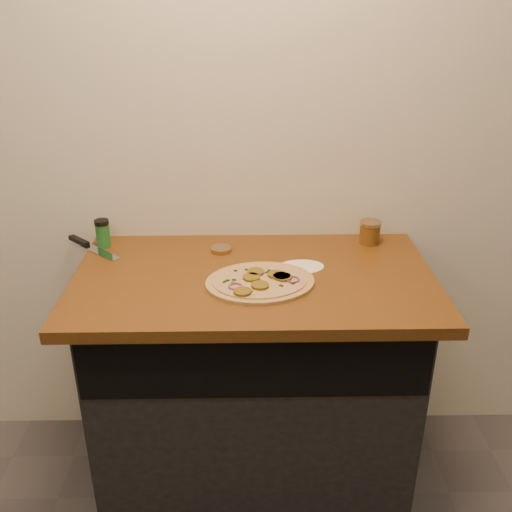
{
  "coord_description": "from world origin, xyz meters",
  "views": [
    {
      "loc": [
        -0.02,
        -0.27,
        1.76
      ],
      "look_at": [
        0.01,
        1.45,
        0.95
      ],
      "focal_mm": 40.0,
      "sensor_mm": 36.0,
      "label": 1
    }
  ],
  "objects_px": {
    "spice_shaker": "(103,233)",
    "salsa_jar": "(370,232)",
    "chefs_knife": "(89,246)",
    "pizza": "(261,281)"
  },
  "relations": [
    {
      "from": "chefs_knife",
      "to": "pizza",
      "type": "bearing_deg",
      "value": -25.51
    },
    {
      "from": "pizza",
      "to": "spice_shaker",
      "type": "height_order",
      "value": "spice_shaker"
    },
    {
      "from": "pizza",
      "to": "spice_shaker",
      "type": "distance_m",
      "value": 0.65
    },
    {
      "from": "pizza",
      "to": "salsa_jar",
      "type": "xyz_separation_m",
      "value": [
        0.41,
        0.32,
        0.03
      ]
    },
    {
      "from": "salsa_jar",
      "to": "chefs_knife",
      "type": "bearing_deg",
      "value": -178.71
    },
    {
      "from": "salsa_jar",
      "to": "spice_shaker",
      "type": "bearing_deg",
      "value": -179.0
    },
    {
      "from": "spice_shaker",
      "to": "salsa_jar",
      "type": "bearing_deg",
      "value": 1.0
    },
    {
      "from": "pizza",
      "to": "salsa_jar",
      "type": "bearing_deg",
      "value": 37.77
    },
    {
      "from": "pizza",
      "to": "salsa_jar",
      "type": "height_order",
      "value": "salsa_jar"
    },
    {
      "from": "salsa_jar",
      "to": "spice_shaker",
      "type": "distance_m",
      "value": 0.98
    }
  ]
}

